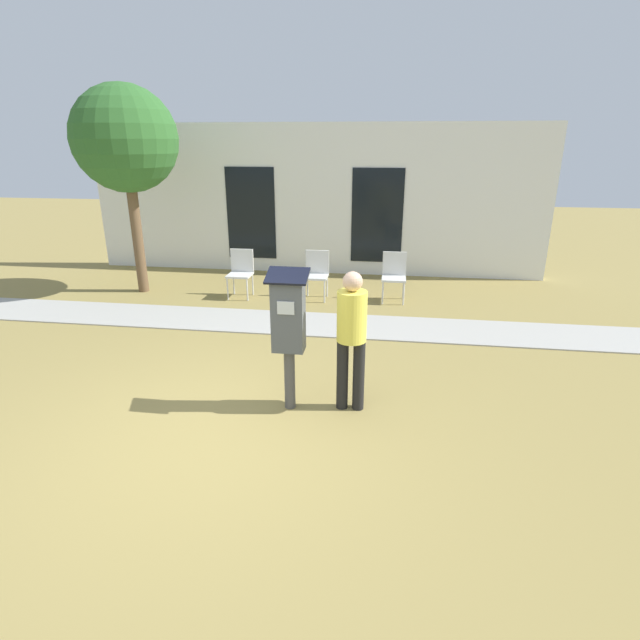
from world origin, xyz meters
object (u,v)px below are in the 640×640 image
object	(u,v)px
parking_meter	(288,323)
outdoor_chair_middle	(317,271)
person_standing	(352,331)
outdoor_chair_left	(241,269)
outdoor_chair_right	(394,273)

from	to	relation	value
parking_meter	outdoor_chair_middle	bearing A→B (deg)	94.45
person_standing	outdoor_chair_middle	size ratio (longest dim) A/B	1.76
outdoor_chair_left	outdoor_chair_right	distance (m)	2.89
outdoor_chair_middle	outdoor_chair_right	world-z (taller)	same
person_standing	parking_meter	bearing A→B (deg)	152.88
person_standing	outdoor_chair_middle	world-z (taller)	person_standing
parking_meter	outdoor_chair_right	xyz separation A→B (m)	(1.12, 4.22, -0.49)
person_standing	outdoor_chair_left	size ratio (longest dim) A/B	1.76
outdoor_chair_right	person_standing	bearing A→B (deg)	-118.91
person_standing	outdoor_chair_left	world-z (taller)	person_standing
outdoor_chair_left	person_standing	bearing A→B (deg)	-50.76
outdoor_chair_left	outdoor_chair_right	xyz separation A→B (m)	(2.89, 0.16, 0.00)
person_standing	outdoor_chair_right	xyz separation A→B (m)	(0.45, 4.14, -0.40)
outdoor_chair_right	outdoor_chair_middle	bearing A→B (deg)	160.10
outdoor_chair_right	parking_meter	bearing A→B (deg)	-127.56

